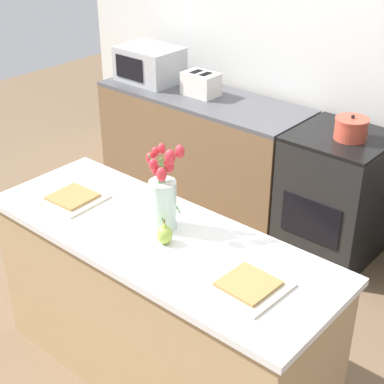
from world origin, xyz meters
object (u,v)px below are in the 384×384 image
(stove_range, at_px, (334,197))
(plate_setting_left, at_px, (73,198))
(plate_setting_right, at_px, (248,285))
(cooking_pot, at_px, (351,129))
(microwave, at_px, (150,64))
(toaster, at_px, (201,84))
(flower_vase, at_px, (163,196))
(pear_figurine, at_px, (165,234))

(stove_range, xyz_separation_m, plate_setting_left, (-0.65, -1.64, 0.45))
(plate_setting_right, xyz_separation_m, cooking_pot, (-0.39, 1.62, 0.07))
(stove_range, xyz_separation_m, microwave, (-1.70, -0.00, 0.58))
(plate_setting_right, bearing_deg, plate_setting_left, 180.00)
(plate_setting_left, relative_size, cooking_pot, 1.41)
(plate_setting_left, distance_m, toaster, 1.73)
(plate_setting_left, height_order, toaster, toaster)
(flower_vase, xyz_separation_m, microwave, (-1.58, 1.53, -0.02))
(toaster, relative_size, cooking_pot, 1.33)
(toaster, distance_m, microwave, 0.53)
(toaster, distance_m, cooking_pot, 1.24)
(flower_vase, distance_m, cooking_pot, 1.52)
(toaster, height_order, cooking_pot, toaster)
(pear_figurine, bearing_deg, plate_setting_left, -178.55)
(microwave, bearing_deg, cooking_pot, -0.62)
(plate_setting_left, xyz_separation_m, microwave, (-1.05, 1.64, 0.13))
(toaster, bearing_deg, cooking_pot, -0.93)
(stove_range, xyz_separation_m, pear_figurine, (-0.02, -1.63, 0.49))
(pear_figurine, relative_size, plate_setting_left, 0.41)
(pear_figurine, bearing_deg, stove_range, 89.17)
(pear_figurine, distance_m, toaster, 1.99)
(pear_figurine, xyz_separation_m, toaster, (-1.15, 1.63, 0.04))
(microwave, bearing_deg, plate_setting_left, -57.45)
(stove_range, distance_m, cooking_pot, 0.52)
(flower_vase, relative_size, pear_figurine, 3.46)
(pear_figurine, xyz_separation_m, cooking_pot, (0.09, 1.61, 0.03))
(flower_vase, xyz_separation_m, toaster, (-1.05, 1.53, -0.07))
(stove_range, xyz_separation_m, flower_vase, (-0.12, -1.53, 0.60))
(toaster, bearing_deg, flower_vase, -55.46)
(plate_setting_left, bearing_deg, flower_vase, 12.14)
(plate_setting_left, distance_m, cooking_pot, 1.77)
(pear_figurine, height_order, microwave, microwave)
(stove_range, height_order, cooking_pot, cooking_pot)
(plate_setting_right, bearing_deg, stove_range, 105.42)
(flower_vase, height_order, pear_figurine, flower_vase)
(flower_vase, bearing_deg, cooking_pot, 83.07)
(microwave, bearing_deg, plate_setting_right, -37.31)
(flower_vase, bearing_deg, pear_figurine, -45.10)
(plate_setting_right, bearing_deg, microwave, 142.69)
(pear_figurine, relative_size, microwave, 0.26)
(pear_figurine, bearing_deg, plate_setting_right, -1.91)
(cooking_pot, bearing_deg, stove_range, 162.25)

